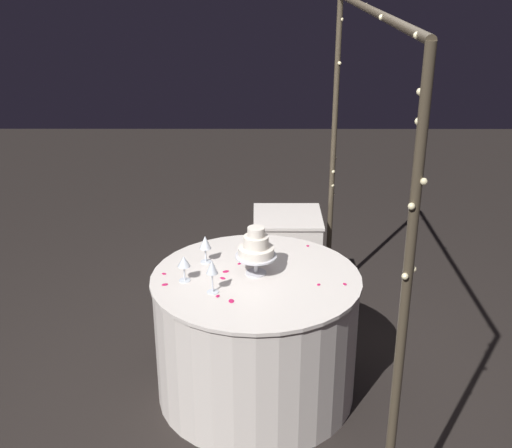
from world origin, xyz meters
TOP-DOWN VIEW (x-y plane):
  - ground_plane at (0.00, 0.00)m, footprint 12.00×12.00m
  - decorative_arch at (-0.00, 0.51)m, footprint 2.29×0.06m
  - main_table at (0.00, 0.00)m, footprint 1.12×1.12m
  - side_table at (-0.94, 0.21)m, footprint 0.45×0.45m
  - tiered_cake at (-0.04, 0.00)m, footprint 0.22×0.22m
  - wine_glass_0 at (0.05, -0.37)m, footprint 0.07×0.07m
  - wine_glass_1 at (-0.18, -0.28)m, footprint 0.06×0.06m
  - wine_glass_2 at (0.17, -0.22)m, footprint 0.06×0.06m
  - rose_petal_0 at (0.02, -0.17)m, footprint 0.04×0.04m
  - rose_petal_1 at (-0.06, -0.16)m, footprint 0.04×0.05m
  - rose_petal_2 at (0.21, -0.19)m, footprint 0.03×0.03m
  - rose_petal_3 at (-0.15, -0.09)m, footprint 0.03×0.02m
  - rose_petal_4 at (0.26, -0.12)m, footprint 0.04×0.03m
  - rose_petal_5 at (-0.26, 0.10)m, footprint 0.03×0.04m
  - rose_petal_6 at (0.09, -0.47)m, footprint 0.04×0.04m
  - rose_petal_7 at (0.09, 0.32)m, footprint 0.03×0.03m
  - rose_petal_8 at (-0.39, 0.30)m, footprint 0.02×0.02m
  - rose_petal_9 at (-0.03, -0.49)m, footprint 0.03×0.03m
  - rose_petal_10 at (-0.28, 0.08)m, footprint 0.04×0.04m
  - rose_petal_11 at (0.09, 0.46)m, footprint 0.03×0.03m

SIDE VIEW (x-z plane):
  - ground_plane at x=0.00m, z-range 0.00..0.00m
  - side_table at x=-0.94m, z-range 0.00..0.70m
  - main_table at x=0.00m, z-range 0.00..0.73m
  - rose_petal_0 at x=0.02m, z-range 0.73..0.73m
  - rose_petal_1 at x=-0.06m, z-range 0.73..0.73m
  - rose_petal_2 at x=0.21m, z-range 0.73..0.73m
  - rose_petal_3 at x=-0.15m, z-range 0.73..0.73m
  - rose_petal_4 at x=0.26m, z-range 0.73..0.73m
  - rose_petal_5 at x=-0.26m, z-range 0.73..0.73m
  - rose_petal_6 at x=0.09m, z-range 0.73..0.73m
  - rose_petal_7 at x=0.09m, z-range 0.73..0.73m
  - rose_petal_8 at x=-0.39m, z-range 0.73..0.73m
  - rose_petal_9 at x=-0.03m, z-range 0.73..0.73m
  - rose_petal_10 at x=-0.28m, z-range 0.73..0.73m
  - rose_petal_11 at x=0.09m, z-range 0.73..0.73m
  - wine_glass_0 at x=0.05m, z-range 0.77..0.91m
  - wine_glass_1 at x=-0.18m, z-range 0.77..0.92m
  - wine_glass_2 at x=0.17m, z-range 0.77..0.95m
  - tiered_cake at x=-0.04m, z-range 0.75..1.01m
  - decorative_arch at x=0.00m, z-range 0.36..2.45m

